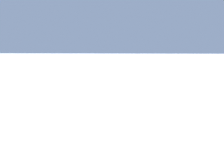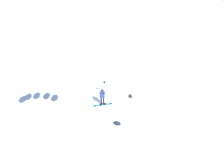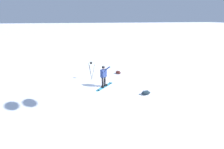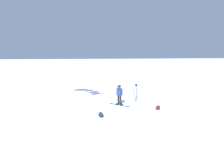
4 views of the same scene
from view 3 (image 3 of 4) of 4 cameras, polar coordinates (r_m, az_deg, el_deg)
name	(u,v)px [view 3 (image 3 of 4)]	position (r m, az deg, el deg)	size (l,w,h in m)	color
ground_plane	(104,88)	(10.92, -3.16, -5.22)	(300.00, 300.00, 0.00)	white
snowboarder	(104,74)	(10.83, -3.16, 0.04)	(0.54, 0.69, 1.61)	black
snowboard	(105,86)	(11.17, -2.78, -4.45)	(1.35, 1.42, 0.10)	teal
gear_bag_large	(146,93)	(10.26, 12.50, -6.67)	(0.32, 0.60, 0.25)	#192833
camera_tripod	(91,67)	(12.22, -7.79, 2.70)	(0.53, 0.49, 1.47)	#262628
gear_bag_small	(118,72)	(13.67, 2.32, 0.80)	(0.57, 0.57, 0.25)	#4C1E19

